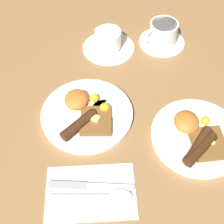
{
  "coord_description": "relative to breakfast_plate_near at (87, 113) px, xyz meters",
  "views": [
    {
      "loc": [
        0.51,
        0.07,
        0.67
      ],
      "look_at": [
        0.01,
        0.07,
        0.03
      ],
      "focal_mm": 50.0,
      "sensor_mm": 36.0,
      "label": 1
    }
  ],
  "objects": [
    {
      "name": "breakfast_plate_far",
      "position": [
        0.07,
        0.28,
        0.0
      ],
      "size": [
        0.24,
        0.24,
        0.05
      ],
      "color": "white",
      "rests_on": "ground_plane"
    },
    {
      "name": "teacup_near",
      "position": [
        -0.28,
        0.05,
        0.01
      ],
      "size": [
        0.17,
        0.17,
        0.07
      ],
      "color": "white",
      "rests_on": "ground_plane"
    },
    {
      "name": "spoon",
      "position": [
        0.23,
        0.07,
        -0.0
      ],
      "size": [
        0.04,
        0.19,
        0.01
      ],
      "rotation": [
        0.0,
        0.0,
        1.58
      ],
      "color": "silver",
      "rests_on": "napkin"
    },
    {
      "name": "knife",
      "position": [
        0.21,
        0.01,
        -0.01
      ],
      "size": [
        0.02,
        0.2,
        0.01
      ],
      "rotation": [
        0.0,
        0.0,
        1.53
      ],
      "color": "silver",
      "rests_on": "napkin"
    },
    {
      "name": "napkin",
      "position": [
        0.22,
        0.02,
        -0.01
      ],
      "size": [
        0.15,
        0.21,
        0.01
      ],
      "primitive_type": "cube",
      "rotation": [
        0.0,
        0.0,
        0.06
      ],
      "color": "white",
      "rests_on": "ground_plane"
    },
    {
      "name": "teacup_far",
      "position": [
        -0.31,
        0.23,
        0.02
      ],
      "size": [
        0.15,
        0.15,
        0.08
      ],
      "color": "white",
      "rests_on": "ground_plane"
    },
    {
      "name": "breakfast_plate_near",
      "position": [
        0.0,
        0.0,
        0.0
      ],
      "size": [
        0.25,
        0.25,
        0.05
      ],
      "color": "white",
      "rests_on": "ground_plane"
    },
    {
      "name": "ground_plane",
      "position": [
        -0.0,
        -0.0,
        -0.01
      ],
      "size": [
        3.0,
        3.0,
        0.0
      ],
      "primitive_type": "plane",
      "color": "olive"
    }
  ]
}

